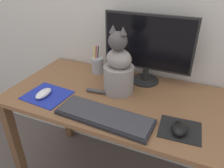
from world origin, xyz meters
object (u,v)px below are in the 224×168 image
Objects in this scene: monitor at (148,47)px; keyboard at (104,116)px; computer_mouse_left at (44,93)px; computer_mouse_right at (180,128)px; cat at (118,69)px; pen_cup at (97,65)px.

keyboard is (-0.07, -0.43, -0.21)m from monitor.
computer_mouse_right is (0.72, -0.00, 0.00)m from computer_mouse_left.
computer_mouse_right is at bearing -15.77° from cat.
computer_mouse_right is 0.55× the size of pen_cup.
cat is at bearing 30.74° from computer_mouse_left.
computer_mouse_left is at bearing -135.39° from cat.
computer_mouse_left is 0.43m from cat.
computer_mouse_left is at bearing 179.92° from computer_mouse_right.
pen_cup is at bearing 146.84° from computer_mouse_right.
keyboard is at bearing -69.04° from cat.
monitor is at bearing 73.57° from cat.
cat is (-0.11, -0.18, -0.08)m from monitor.
computer_mouse_right is 0.44m from cat.
monitor is 5.15× the size of computer_mouse_right.
cat reaches higher than computer_mouse_left.
monitor reaches higher than keyboard.
monitor is 1.37× the size of cat.
computer_mouse_left is 0.41m from pen_cup.
keyboard is at bearing -6.09° from computer_mouse_left.
monitor is at bearing 1.79° from pen_cup.
monitor reaches higher than computer_mouse_right.
cat is (0.35, 0.21, 0.12)m from computer_mouse_left.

